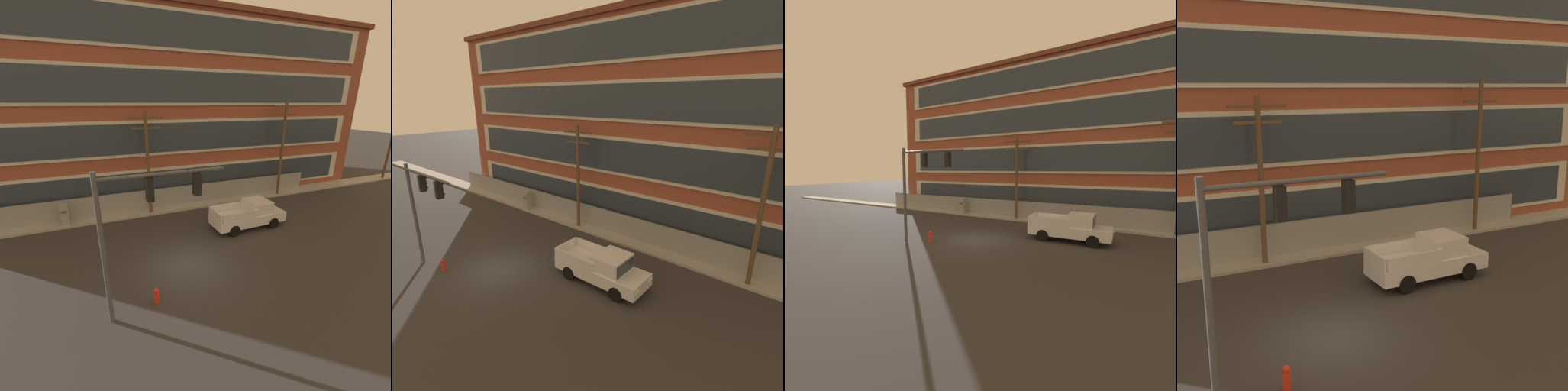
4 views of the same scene
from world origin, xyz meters
The scene contains 10 objects.
ground_plane centered at (0.00, 0.00, 0.00)m, with size 160.00×160.00×0.00m, color #333030.
sidewalk_building_side centered at (0.00, 8.35, 0.08)m, with size 80.00×1.72×0.16m, color #9E9B93.
brick_mill_building centered at (3.15, 14.54, 7.85)m, with size 38.89×11.25×15.68m.
chain_link_fence centered at (-1.07, 8.61, 0.94)m, with size 33.48×0.06×1.85m.
traffic_signal_mast centered at (-2.92, -2.49, 4.49)m, with size 5.03×0.43×6.39m.
pickup_truck_white centered at (5.81, 3.00, 0.93)m, with size 5.44×2.12×1.96m.
utility_pole_near_corner centered at (-0.33, 7.91, 4.50)m, with size 2.65×0.26×8.04m.
utility_pole_midblock centered at (12.21, 7.86, 4.89)m, with size 2.66×0.26×8.78m.
electrical_cabinet centered at (-6.59, 7.89, 0.89)m, with size 0.56×0.57×1.78m.
fire_hydrant centered at (-2.33, -2.17, 0.38)m, with size 0.24×0.24×0.78m.
Camera 2 is at (14.69, -9.00, 9.99)m, focal length 28.00 mm.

